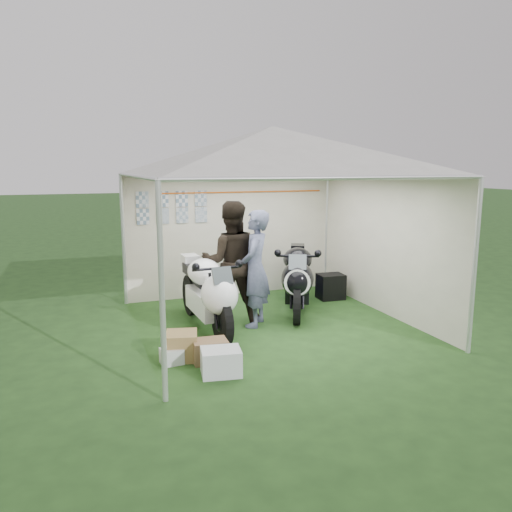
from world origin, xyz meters
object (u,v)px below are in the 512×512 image
Objects in this scene: motorcycle_black at (297,276)px; crate_3 at (210,351)px; person_blue_jacket at (255,269)px; motorcycle_white at (208,291)px; equipment_box at (331,286)px; crate_0 at (221,362)px; person_dark_jacket at (231,262)px; crate_1 at (182,346)px; canopy_tent at (271,156)px; crate_2 at (172,356)px; paddock_stand at (297,288)px.

crate_3 is at bearing -115.52° from motorcycle_black.
motorcycle_black is 1.17× the size of person_blue_jacket.
motorcycle_white is 1.70m from motorcycle_black.
equipment_box is (0.94, 0.56, -0.38)m from motorcycle_black.
motorcycle_black is 4.50× the size of crate_0.
person_dark_jacket is at bearing 34.83° from motorcycle_white.
motorcycle_black is 2.56m from crate_3.
person_blue_jacket is 2.19m from equipment_box.
crate_1 reaches higher than crate_0.
canopy_tent is 21.11× the size of crate_2.
motorcycle_white is at bearing 52.56° from person_dark_jacket.
crate_1 is 1.45× the size of crate_2.
equipment_box is (1.84, 0.98, -0.66)m from person_blue_jacket.
crate_1 is at bearing -139.19° from paddock_stand.
person_blue_jacket is 4.19× the size of crate_3.
crate_2 is (-0.15, -0.11, -0.08)m from crate_1.
person_dark_jacket is at bearing -108.90° from person_blue_jacket.
paddock_stand is 3.77m from crate_0.
crate_3 is at bearing -34.04° from crate_1.
crate_3 is (-1.28, -1.16, -2.43)m from canopy_tent.
motorcycle_white is 8.31× the size of crate_2.
canopy_tent reaches higher than person_dark_jacket.
motorcycle_white is 1.68m from crate_0.
motorcycle_black is at bearing 46.59° from crate_0.
canopy_tent is 2.20m from motorcycle_white.
person_dark_jacket is at bearing -151.74° from motorcycle_black.
crate_0 reaches higher than crate_2.
paddock_stand is 2.02m from person_blue_jacket.
person_dark_jacket is (-1.18, -0.07, 0.34)m from motorcycle_black.
motorcycle_black is at bearing -114.87° from paddock_stand.
person_blue_jacket is 6.66× the size of crate_2.
equipment_box is (1.60, 1.01, -2.34)m from canopy_tent.
person_dark_jacket reaches higher than motorcycle_black.
motorcycle_white is at bearing 80.54° from crate_0.
paddock_stand is 0.63m from equipment_box.
crate_0 is (-0.74, -1.95, -0.80)m from person_dark_jacket.
motorcycle_black is 2.68m from crate_1.
crate_0 is at bearing -62.04° from crate_1.
paddock_stand is at bearing 40.59° from crate_2.
canopy_tent reaches higher than motorcycle_white.
canopy_tent is 2.11m from motorcycle_black.
motorcycle_black is 1.10× the size of person_dark_jacket.
crate_0 is (-1.02, -1.60, -0.74)m from person_blue_jacket.
equipment_box is 1.73× the size of crate_2.
paddock_stand is (2.08, 1.35, -0.45)m from motorcycle_white.
crate_0 is at bearing -128.48° from paddock_stand.
crate_2 is 0.63× the size of crate_3.
person_dark_jacket is at bearing 63.70° from crate_3.
crate_0 is (-2.34, -2.95, -0.01)m from paddock_stand.
crate_0 is at bearing -128.57° from canopy_tent.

